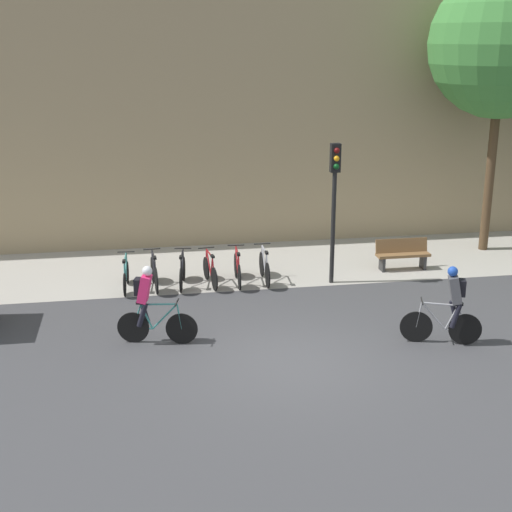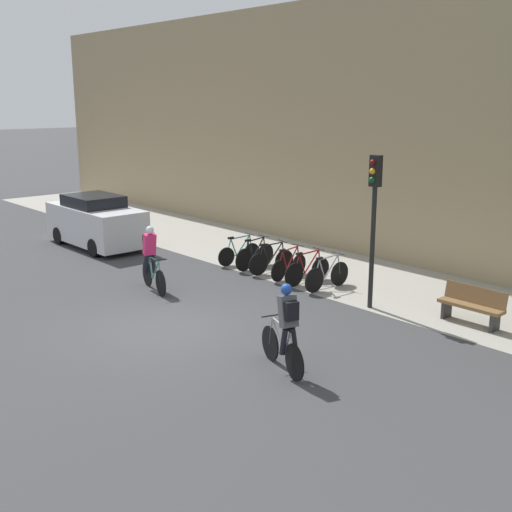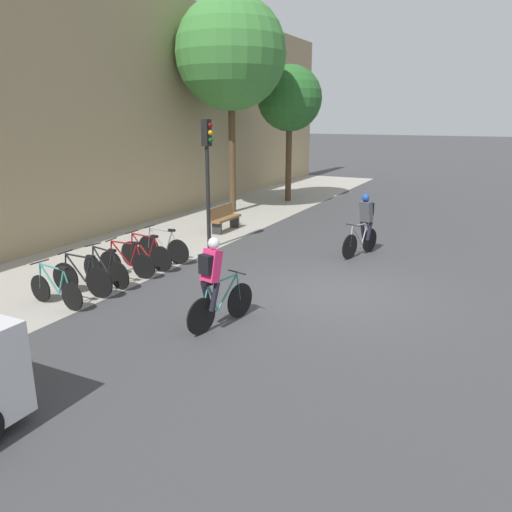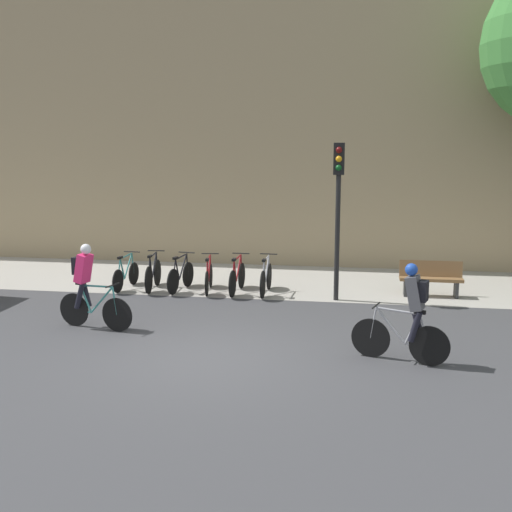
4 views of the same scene
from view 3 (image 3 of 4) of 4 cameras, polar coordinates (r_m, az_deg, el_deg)
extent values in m
plane|color=#3D3D3F|center=(11.64, 9.13, -4.29)|extent=(200.00, 200.00, 0.00)
cube|color=#A39E93|center=(14.96, -16.29, -0.18)|extent=(44.00, 4.50, 0.01)
cube|color=#9E8966|center=(16.29, -24.35, 15.40)|extent=(44.00, 0.60, 8.46)
cylinder|color=black|center=(10.10, -1.84, -5.10)|extent=(0.70, 0.20, 0.71)
cylinder|color=black|center=(9.37, -6.27, -6.88)|extent=(0.70, 0.20, 0.71)
cylinder|color=teal|center=(9.74, -3.30, -4.14)|extent=(0.59, 0.17, 0.63)
cylinder|color=teal|center=(9.48, -4.95, -4.85)|extent=(0.28, 0.10, 0.58)
cylinder|color=teal|center=(9.57, -3.81, -2.72)|extent=(0.79, 0.22, 0.07)
cylinder|color=teal|center=(9.52, -5.33, -6.55)|extent=(0.43, 0.13, 0.05)
cylinder|color=teal|center=(9.33, -5.89, -5.15)|extent=(0.23, 0.08, 0.56)
cylinder|color=teal|center=(9.97, -2.02, -3.60)|extent=(0.13, 0.06, 0.59)
cylinder|color=black|center=(9.83, -2.21, -1.85)|extent=(0.13, 0.45, 0.03)
cube|color=black|center=(9.29, -5.52, -3.17)|extent=(0.21, 0.12, 0.06)
cube|color=#E52866|center=(9.26, -5.13, -1.09)|extent=(0.39, 0.38, 0.63)
sphere|color=silver|center=(9.20, -4.84, 1.47)|extent=(0.26, 0.26, 0.22)
cylinder|color=black|center=(9.33, -4.78, -4.66)|extent=(0.29, 0.17, 0.56)
cylinder|color=black|center=(9.48, -5.73, -4.36)|extent=(0.26, 0.16, 0.56)
cube|color=black|center=(9.15, -5.75, -0.98)|extent=(0.20, 0.29, 0.36)
cylinder|color=black|center=(14.40, 10.66, 1.04)|extent=(0.70, 0.25, 0.72)
cylinder|color=black|center=(15.27, 12.86, 1.75)|extent=(0.70, 0.25, 0.72)
cylinder|color=#99999E|center=(14.62, 11.50, 2.36)|extent=(0.56, 0.21, 0.63)
cylinder|color=#99999E|center=(14.95, 12.31, 2.54)|extent=(0.27, 0.12, 0.58)
cylinder|color=#99999E|center=(14.66, 11.81, 3.51)|extent=(0.76, 0.27, 0.07)
cylinder|color=#99999E|center=(15.09, 12.44, 1.58)|extent=(0.41, 0.16, 0.05)
cylinder|color=#99999E|center=(15.13, 12.74, 2.70)|extent=(0.22, 0.10, 0.56)
cylinder|color=#99999E|center=(14.36, 10.82, 2.19)|extent=(0.13, 0.07, 0.59)
cylinder|color=black|center=(14.32, 10.98, 3.50)|extent=(0.16, 0.45, 0.03)
cube|color=black|center=(14.98, 12.62, 3.82)|extent=(0.21, 0.14, 0.06)
cube|color=#4C4C51|center=(14.83, 12.49, 5.01)|extent=(0.40, 0.40, 0.63)
sphere|color=#1E47AD|center=(14.70, 12.42, 6.54)|extent=(0.28, 0.28, 0.22)
cylinder|color=black|center=(15.04, 12.11, 2.94)|extent=(0.29, 0.19, 0.56)
cylinder|color=black|center=(14.93, 12.82, 2.81)|extent=(0.26, 0.18, 0.56)
cube|color=black|center=(14.94, 12.79, 5.26)|extent=(0.21, 0.29, 0.36)
cylinder|color=black|center=(11.88, -23.40, -3.44)|extent=(0.08, 0.62, 0.61)
cylinder|color=black|center=(11.12, -20.27, -4.39)|extent=(0.08, 0.62, 0.61)
cylinder|color=teal|center=(11.53, -22.53, -2.43)|extent=(0.08, 0.56, 0.62)
cylinder|color=teal|center=(11.25, -21.36, -2.82)|extent=(0.06, 0.26, 0.58)
cylinder|color=teal|center=(11.37, -22.34, -1.17)|extent=(0.09, 0.75, 0.07)
cylinder|color=teal|center=(11.27, -20.93, -4.23)|extent=(0.06, 0.41, 0.05)
cylinder|color=teal|center=(11.10, -20.71, -2.97)|extent=(0.05, 0.21, 0.56)
cylinder|color=teal|center=(11.77, -23.44, -2.14)|extent=(0.04, 0.12, 0.58)
cylinder|color=black|center=(11.65, -23.49, -0.63)|extent=(0.46, 0.06, 0.03)
cube|color=black|center=(11.07, -21.16, -1.34)|extent=(0.09, 0.20, 0.06)
cylinder|color=black|center=(12.27, -20.93, -2.34)|extent=(0.09, 0.72, 0.72)
cylinder|color=black|center=(11.66, -17.49, -2.94)|extent=(0.09, 0.72, 0.72)
cylinder|color=black|center=(11.98, -19.93, -1.26)|extent=(0.08, 0.53, 0.62)
cylinder|color=black|center=(11.75, -18.64, -1.53)|extent=(0.06, 0.25, 0.58)
cylinder|color=black|center=(11.83, -19.68, 0.00)|extent=(0.09, 0.71, 0.07)
cylinder|color=black|center=(11.78, -18.20, -2.86)|extent=(0.06, 0.38, 0.05)
cylinder|color=black|center=(11.63, -17.93, -1.60)|extent=(0.05, 0.20, 0.56)
cylinder|color=black|center=(12.16, -20.94, -1.06)|extent=(0.04, 0.11, 0.58)
cylinder|color=black|center=(12.05, -20.95, 0.42)|extent=(0.46, 0.06, 0.03)
cube|color=black|center=(11.60, -18.38, -0.06)|extent=(0.09, 0.21, 0.06)
cylinder|color=black|center=(12.84, -18.13, -1.40)|extent=(0.13, 0.67, 0.67)
cylinder|color=black|center=(12.11, -15.38, -2.19)|extent=(0.13, 0.67, 0.67)
cylinder|color=black|center=(12.51, -17.34, -0.43)|extent=(0.12, 0.53, 0.62)
cylinder|color=black|center=(12.24, -16.31, -0.76)|extent=(0.08, 0.25, 0.58)
cylinder|color=black|center=(12.36, -17.14, 0.76)|extent=(0.15, 0.71, 0.07)
cylinder|color=black|center=(12.26, -15.95, -2.06)|extent=(0.09, 0.39, 0.05)
cylinder|color=black|center=(12.10, -15.74, -0.88)|extent=(0.06, 0.21, 0.56)
cylinder|color=black|center=(12.73, -18.14, -0.18)|extent=(0.05, 0.12, 0.58)
cylinder|color=black|center=(12.62, -18.16, 1.23)|extent=(0.46, 0.10, 0.03)
cube|color=black|center=(12.08, -16.11, 0.62)|extent=(0.11, 0.21, 0.06)
cylinder|color=black|center=(13.28, -16.29, -0.76)|extent=(0.12, 0.64, 0.64)
cylinder|color=black|center=(12.75, -12.70, -1.19)|extent=(0.12, 0.64, 0.64)
cylinder|color=maroon|center=(13.02, -15.19, 0.29)|extent=(0.11, 0.54, 0.62)
cylinder|color=maroon|center=(12.83, -13.85, 0.08)|extent=(0.07, 0.26, 0.58)
cylinder|color=maroon|center=(12.89, -14.88, 1.46)|extent=(0.13, 0.72, 0.07)
cylinder|color=maroon|center=(12.85, -13.44, -1.13)|extent=(0.08, 0.39, 0.05)
cylinder|color=maroon|center=(12.72, -13.11, 0.04)|extent=(0.06, 0.21, 0.56)
cylinder|color=maroon|center=(13.18, -16.25, 0.43)|extent=(0.05, 0.12, 0.58)
cylinder|color=black|center=(13.08, -16.22, 1.81)|extent=(0.46, 0.09, 0.03)
cube|color=black|center=(12.69, -13.53, 1.44)|extent=(0.10, 0.21, 0.06)
cylinder|color=black|center=(13.89, -14.07, 0.23)|extent=(0.07, 0.69, 0.69)
cylinder|color=black|center=(13.23, -10.78, -0.35)|extent=(0.07, 0.69, 0.69)
cylinder|color=maroon|center=(13.59, -13.06, 1.18)|extent=(0.07, 0.57, 0.62)
cylinder|color=maroon|center=(13.35, -11.83, 0.93)|extent=(0.05, 0.27, 0.58)
cylinder|color=maroon|center=(13.45, -12.78, 2.29)|extent=(0.07, 0.77, 0.07)
cylinder|color=maroon|center=(13.36, -11.47, -0.26)|extent=(0.05, 0.42, 0.05)
cylinder|color=maroon|center=(13.21, -11.15, 0.85)|extent=(0.04, 0.22, 0.56)
cylinder|color=maroon|center=(13.79, -14.03, 1.37)|extent=(0.04, 0.12, 0.59)
cylinder|color=black|center=(13.69, -13.99, 2.69)|extent=(0.46, 0.05, 0.03)
cube|color=black|center=(13.20, -11.54, 2.22)|extent=(0.09, 0.20, 0.06)
cylinder|color=black|center=(14.44, -12.16, 0.95)|extent=(0.05, 0.70, 0.70)
cylinder|color=black|center=(13.82, -8.89, 0.47)|extent=(0.05, 0.70, 0.70)
cylinder|color=#99999E|center=(14.15, -11.14, 1.89)|extent=(0.05, 0.56, 0.62)
cylinder|color=#99999E|center=(13.93, -9.92, 1.67)|extent=(0.04, 0.26, 0.58)
cylinder|color=#99999E|center=(14.02, -10.84, 2.97)|extent=(0.05, 0.76, 0.07)
cylinder|color=#99999E|center=(13.94, -9.57, 0.53)|extent=(0.04, 0.41, 0.05)
cylinder|color=#99999E|center=(13.81, -9.25, 1.61)|extent=(0.04, 0.21, 0.56)
cylinder|color=#99999E|center=(14.34, -12.10, 2.06)|extent=(0.04, 0.12, 0.59)
cylinder|color=black|center=(14.24, -12.05, 3.33)|extent=(0.46, 0.04, 0.03)
cube|color=black|center=(13.79, -9.61, 2.92)|extent=(0.08, 0.20, 0.06)
cylinder|color=black|center=(15.07, -5.53, 7.96)|extent=(0.12, 0.12, 3.85)
cube|color=black|center=(14.94, -5.69, 13.84)|extent=(0.26, 0.20, 0.76)
sphere|color=#590C0C|center=(14.87, -5.29, 14.65)|extent=(0.15, 0.15, 0.15)
sphere|color=orange|center=(14.87, -5.27, 13.85)|extent=(0.15, 0.15, 0.15)
sphere|color=#0C4719|center=(14.88, -5.25, 13.04)|extent=(0.15, 0.15, 0.15)
cube|color=brown|center=(17.69, -3.46, 4.31)|extent=(1.56, 0.40, 0.08)
cube|color=brown|center=(17.73, -3.98, 5.12)|extent=(1.56, 0.12, 0.40)
cube|color=#2D2D2D|center=(17.21, -4.49, 3.20)|extent=(0.08, 0.36, 0.45)
cube|color=#2D2D2D|center=(18.27, -2.47, 3.97)|extent=(0.08, 0.36, 0.45)
cylinder|color=#4C3823|center=(21.03, -2.75, 11.63)|extent=(0.28, 0.28, 4.89)
sphere|color=#3D7F38|center=(21.11, -2.90, 22.17)|extent=(4.39, 4.39, 4.39)
cylinder|color=#4C3823|center=(23.99, 3.74, 10.76)|extent=(0.28, 0.28, 3.75)
sphere|color=#286028|center=(23.91, 3.87, 17.55)|extent=(2.96, 2.96, 2.96)
camera|label=1|loc=(12.83, 83.53, 13.89)|focal=50.00mm
camera|label=2|loc=(22.81, 39.75, 15.36)|focal=45.00mm
camera|label=4|loc=(15.23, 57.67, 8.31)|focal=45.00mm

